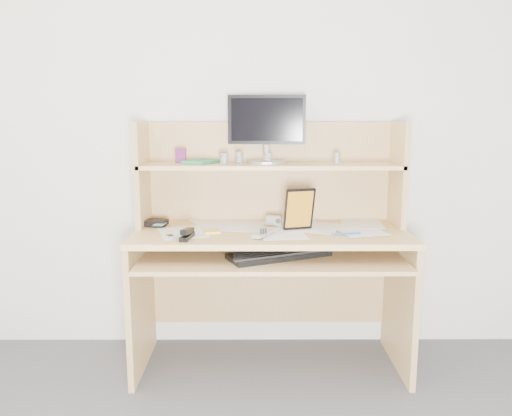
{
  "coord_description": "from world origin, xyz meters",
  "views": [
    {
      "loc": [
        -0.09,
        -1.03,
        1.32
      ],
      "look_at": [
        -0.08,
        1.43,
        0.88
      ],
      "focal_mm": 35.0,
      "sensor_mm": 36.0,
      "label": 1
    }
  ],
  "objects_px": {
    "desk": "(270,237)",
    "keyboard": "(279,254)",
    "tv_remote": "(263,234)",
    "monitor": "(267,127)",
    "game_case": "(299,209)"
  },
  "relations": [
    {
      "from": "desk",
      "to": "monitor",
      "type": "distance_m",
      "value": 0.59
    },
    {
      "from": "tv_remote",
      "to": "game_case",
      "type": "bearing_deg",
      "value": 60.52
    },
    {
      "from": "desk",
      "to": "keyboard",
      "type": "bearing_deg",
      "value": -81.57
    },
    {
      "from": "tv_remote",
      "to": "keyboard",
      "type": "bearing_deg",
      "value": 13.8
    },
    {
      "from": "desk",
      "to": "monitor",
      "type": "relative_size",
      "value": 3.35
    },
    {
      "from": "keyboard",
      "to": "monitor",
      "type": "xyz_separation_m",
      "value": [
        -0.05,
        0.35,
        0.61
      ]
    },
    {
      "from": "monitor",
      "to": "game_case",
      "type": "bearing_deg",
      "value": -47.06
    },
    {
      "from": "keyboard",
      "to": "game_case",
      "type": "bearing_deg",
      "value": 27.68
    },
    {
      "from": "keyboard",
      "to": "monitor",
      "type": "distance_m",
      "value": 0.7
    },
    {
      "from": "desk",
      "to": "keyboard",
      "type": "xyz_separation_m",
      "value": [
        0.03,
        -0.23,
        -0.03
      ]
    },
    {
      "from": "game_case",
      "to": "monitor",
      "type": "bearing_deg",
      "value": 110.05
    },
    {
      "from": "desk",
      "to": "keyboard",
      "type": "distance_m",
      "value": 0.24
    },
    {
      "from": "keyboard",
      "to": "game_case",
      "type": "xyz_separation_m",
      "value": [
        0.11,
        0.14,
        0.2
      ]
    },
    {
      "from": "desk",
      "to": "tv_remote",
      "type": "xyz_separation_m",
      "value": [
        -0.04,
        -0.22,
        0.07
      ]
    },
    {
      "from": "keyboard",
      "to": "game_case",
      "type": "height_order",
      "value": "game_case"
    }
  ]
}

